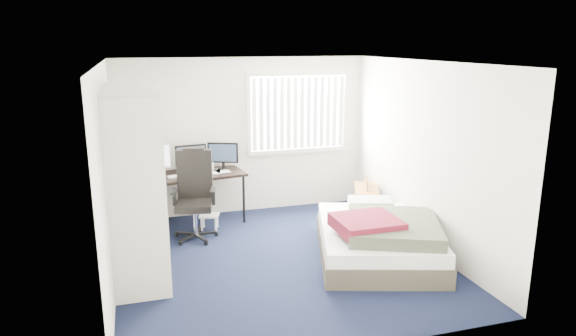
% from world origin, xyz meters
% --- Properties ---
extents(ground, '(4.20, 4.20, 0.00)m').
position_xyz_m(ground, '(0.00, 0.00, 0.00)').
color(ground, black).
rests_on(ground, ground).
extents(room_shell, '(4.20, 4.20, 4.20)m').
position_xyz_m(room_shell, '(0.00, 0.00, 1.51)').
color(room_shell, silver).
rests_on(room_shell, ground).
extents(window_assembly, '(1.72, 0.09, 1.32)m').
position_xyz_m(window_assembly, '(0.90, 2.04, 1.60)').
color(window_assembly, white).
rests_on(window_assembly, ground).
extents(closet, '(0.64, 1.84, 2.22)m').
position_xyz_m(closet, '(-1.67, 0.27, 1.35)').
color(closet, beige).
rests_on(closet, ground).
extents(desk, '(1.68, 0.97, 1.25)m').
position_xyz_m(desk, '(-0.92, 1.75, 0.81)').
color(desk, black).
rests_on(desk, ground).
extents(office_chair, '(0.71, 0.71, 1.28)m').
position_xyz_m(office_chair, '(-0.93, 1.15, 0.49)').
color(office_chair, black).
rests_on(office_chair, ground).
extents(footstool, '(0.34, 0.30, 0.23)m').
position_xyz_m(footstool, '(-0.70, 1.38, 0.18)').
color(footstool, white).
rests_on(footstool, ground).
extents(nightstand, '(0.62, 0.82, 0.68)m').
position_xyz_m(nightstand, '(1.75, 1.16, 0.44)').
color(nightstand, brown).
rests_on(nightstand, ground).
extents(bed, '(1.99, 2.31, 0.65)m').
position_xyz_m(bed, '(1.25, -0.28, 0.28)').
color(bed, '#403A2E').
rests_on(bed, ground).
extents(pine_box, '(0.51, 0.45, 0.32)m').
position_xyz_m(pine_box, '(-1.65, 0.09, 0.16)').
color(pine_box, '#AC7D56').
rests_on(pine_box, ground).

